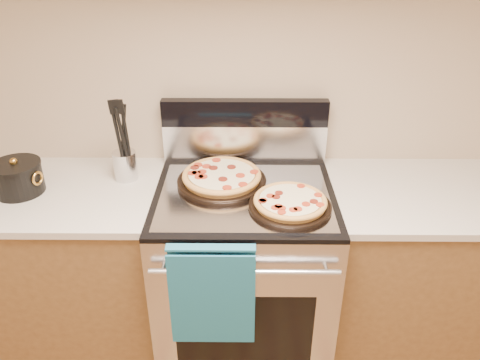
{
  "coord_description": "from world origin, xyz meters",
  "views": [
    {
      "loc": [
        -0.01,
        -0.06,
        1.91
      ],
      "look_at": [
        -0.02,
        1.55,
        1.03
      ],
      "focal_mm": 35.0,
      "sensor_mm": 36.0,
      "label": 1
    }
  ],
  "objects_px": {
    "pepperoni_pizza_front": "(290,203)",
    "utensil_crock": "(125,165)",
    "pepperoni_pizza_back": "(222,178)",
    "saucepan": "(18,179)",
    "range_body": "(244,279)"
  },
  "relations": [
    {
      "from": "pepperoni_pizza_front",
      "to": "saucepan",
      "type": "xyz_separation_m",
      "value": [
        -1.14,
        0.14,
        0.02
      ]
    },
    {
      "from": "pepperoni_pizza_front",
      "to": "utensil_crock",
      "type": "bearing_deg",
      "value": 159.21
    },
    {
      "from": "utensil_crock",
      "to": "saucepan",
      "type": "relative_size",
      "value": 0.64
    },
    {
      "from": "range_body",
      "to": "utensil_crock",
      "type": "distance_m",
      "value": 0.76
    },
    {
      "from": "pepperoni_pizza_back",
      "to": "pepperoni_pizza_front",
      "type": "height_order",
      "value": "pepperoni_pizza_back"
    },
    {
      "from": "saucepan",
      "to": "pepperoni_pizza_front",
      "type": "bearing_deg",
      "value": -7.25
    },
    {
      "from": "pepperoni_pizza_front",
      "to": "utensil_crock",
      "type": "relative_size",
      "value": 2.51
    },
    {
      "from": "pepperoni_pizza_back",
      "to": "saucepan",
      "type": "bearing_deg",
      "value": -176.3
    },
    {
      "from": "range_body",
      "to": "pepperoni_pizza_front",
      "type": "distance_m",
      "value": 0.55
    },
    {
      "from": "pepperoni_pizza_front",
      "to": "saucepan",
      "type": "bearing_deg",
      "value": 172.75
    },
    {
      "from": "saucepan",
      "to": "pepperoni_pizza_back",
      "type": "bearing_deg",
      "value": 3.7
    },
    {
      "from": "utensil_crock",
      "to": "saucepan",
      "type": "bearing_deg",
      "value": -163.63
    },
    {
      "from": "utensil_crock",
      "to": "saucepan",
      "type": "xyz_separation_m",
      "value": [
        -0.43,
        -0.13,
        -0.0
      ]
    },
    {
      "from": "pepperoni_pizza_front",
      "to": "utensil_crock",
      "type": "xyz_separation_m",
      "value": [
        -0.71,
        0.27,
        0.03
      ]
    },
    {
      "from": "range_body",
      "to": "pepperoni_pizza_back",
      "type": "distance_m",
      "value": 0.52
    }
  ]
}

